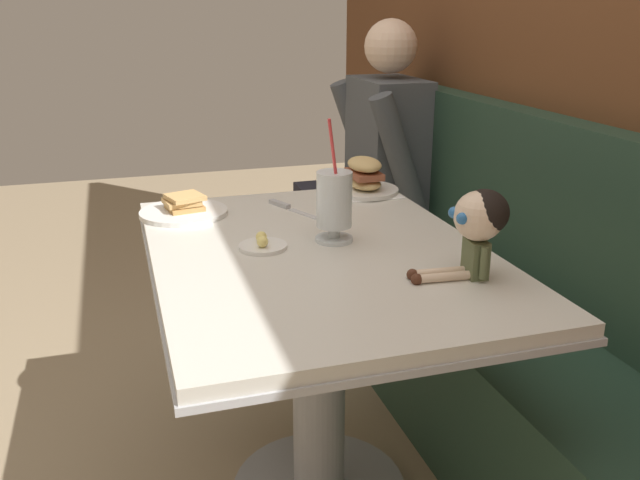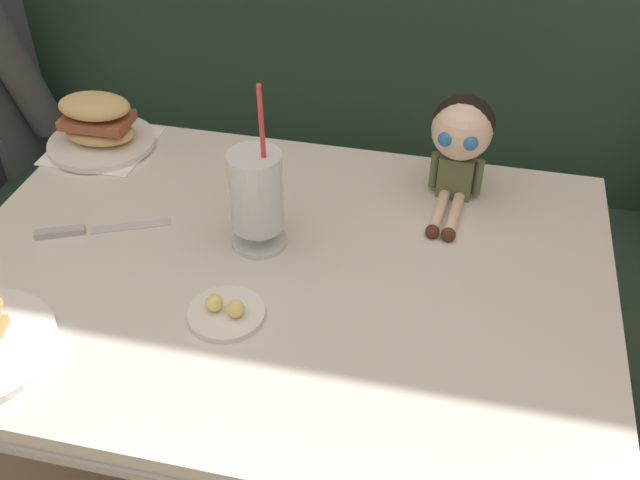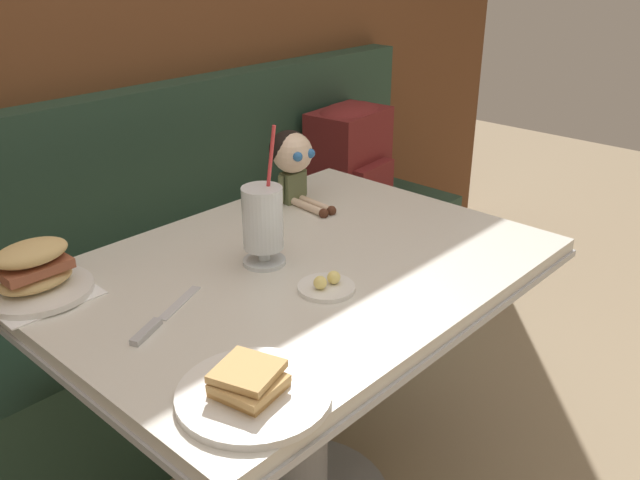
{
  "view_description": "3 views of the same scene",
  "coord_description": "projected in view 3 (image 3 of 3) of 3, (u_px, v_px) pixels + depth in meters",
  "views": [
    {
      "loc": [
        1.5,
        -0.27,
        1.31
      ],
      "look_at": [
        0.08,
        0.16,
        0.79
      ],
      "focal_mm": 37.97,
      "sensor_mm": 36.0,
      "label": 1
    },
    {
      "loc": [
        0.28,
        -0.71,
        1.54
      ],
      "look_at": [
        0.08,
        0.15,
        0.84
      ],
      "focal_mm": 41.25,
      "sensor_mm": 36.0,
      "label": 2
    },
    {
      "loc": [
        -0.96,
        -0.77,
        1.41
      ],
      "look_at": [
        0.05,
        0.16,
        0.79
      ],
      "focal_mm": 37.88,
      "sensor_mm": 36.0,
      "label": 3
    }
  ],
  "objects": [
    {
      "name": "booth_bench",
      "position": [
        153.0,
        322.0,
        2.07
      ],
      "size": [
        2.6,
        0.48,
        1.0
      ],
      "color": "#233D2D",
      "rests_on": "ground"
    },
    {
      "name": "toast_plate",
      "position": [
        253.0,
        390.0,
        1.07
      ],
      "size": [
        0.25,
        0.25,
        0.06
      ],
      "color": "white",
      "rests_on": "diner_table"
    },
    {
      "name": "butter_knife",
      "position": [
        156.0,
        323.0,
        1.27
      ],
      "size": [
        0.22,
        0.11,
        0.01
      ],
      "color": "silver",
      "rests_on": "diner_table"
    },
    {
      "name": "seated_doll",
      "position": [
        292.0,
        156.0,
        1.81
      ],
      "size": [
        0.12,
        0.22,
        0.2
      ],
      "color": "#5B6642",
      "rests_on": "diner_table"
    },
    {
      "name": "butter_saucer",
      "position": [
        326.0,
        286.0,
        1.39
      ],
      "size": [
        0.12,
        0.12,
        0.04
      ],
      "color": "white",
      "rests_on": "diner_table"
    },
    {
      "name": "wood_panel_wall",
      "position": [
        70.0,
        19.0,
        1.86
      ],
      "size": [
        4.4,
        0.08,
        2.4
      ],
      "primitive_type": "cube",
      "color": "brown",
      "rests_on": "ground"
    },
    {
      "name": "diner_table",
      "position": [
        299.0,
        338.0,
        1.59
      ],
      "size": [
        1.11,
        0.81,
        0.74
      ],
      "color": "silver",
      "rests_on": "ground"
    },
    {
      "name": "milkshake_glass",
      "position": [
        263.0,
        222.0,
        1.47
      ],
      "size": [
        0.1,
        0.1,
        0.32
      ],
      "color": "silver",
      "rests_on": "diner_table"
    },
    {
      "name": "sandwich_plate",
      "position": [
        35.0,
        274.0,
        1.36
      ],
      "size": [
        0.22,
        0.22,
        0.12
      ],
      "color": "white",
      "rests_on": "diner_table"
    },
    {
      "name": "backpack",
      "position": [
        350.0,
        156.0,
        2.51
      ],
      "size": [
        0.32,
        0.27,
        0.41
      ],
      "color": "maroon",
      "rests_on": "booth_bench"
    }
  ]
}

